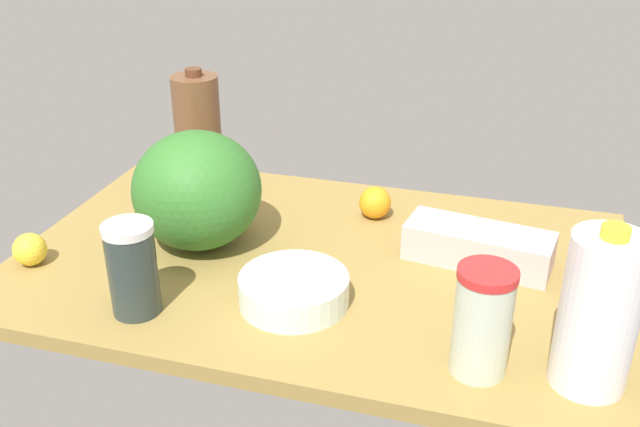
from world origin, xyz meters
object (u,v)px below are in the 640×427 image
tumbler_cup (482,321)px  shaker_bottle (132,269)px  watermelon (197,190)px  orange_by_jug (375,203)px  lemon_beside_bowl (30,249)px  milk_jug (599,313)px  egg_carton (478,246)px  chocolate_milk_jug (198,131)px  mixing_bowl (295,290)px

tumbler_cup → shaker_bottle: (59.01, 0.22, -0.52)cm
tumbler_cup → shaker_bottle: tumbler_cup is taller
watermelon → orange_by_jug: bearing=-145.7°
watermelon → lemon_beside_bowl: size_ratio=3.99×
milk_jug → egg_carton: milk_jug is taller
lemon_beside_bowl → milk_jug: bearing=176.3°
tumbler_cup → egg_carton: bearing=-84.9°
milk_jug → lemon_beside_bowl: bearing=-3.7°
orange_by_jug → watermelon: bearing=34.3°
tumbler_cup → lemon_beside_bowl: size_ratio=2.78×
watermelon → lemon_beside_bowl: bearing=31.3°
chocolate_milk_jug → orange_by_jug: chocolate_milk_jug is taller
milk_jug → tumbler_cup: bearing=6.3°
milk_jug → shaker_bottle: milk_jug is taller
egg_carton → milk_jug: bearing=129.9°
watermelon → milk_jug: (-74.93, 24.04, 0.49)cm
egg_carton → shaker_bottle: shaker_bottle is taller
milk_jug → chocolate_milk_jug: 102.19cm
mixing_bowl → lemon_beside_bowl: 54.08cm
shaker_bottle → mixing_bowl: (-25.92, -10.05, -5.83)cm
shaker_bottle → lemon_beside_bowl: shaker_bottle is taller
tumbler_cup → mixing_bowl: tumbler_cup is taller
shaker_bottle → lemon_beside_bowl: 29.94cm
milk_jug → mixing_bowl: 50.86cm
milk_jug → shaker_bottle: 75.31cm
orange_by_jug → lemon_beside_bowl: 71.99cm
milk_jug → orange_by_jug: bearing=-46.9°
egg_carton → lemon_beside_bowl: 87.84cm
watermelon → mixing_bowl: 31.65cm
tumbler_cup → lemon_beside_bowl: bearing=-5.6°
egg_carton → shaker_bottle: (55.98, 34.06, 4.91)cm
egg_carton → tumbler_cup: bearing=104.1°
watermelon → lemon_beside_bowl: (28.38, 17.29, -8.77)cm
tumbler_cup → mixing_bowl: (33.08, -9.82, -6.35)cm
watermelon → milk_jug: bearing=162.2°
shaker_bottle → chocolate_milk_jug: chocolate_milk_jug is taller
milk_jug → shaker_bottle: size_ratio=1.56×
watermelon → lemon_beside_bowl: watermelon is taller
tumbler_cup → orange_by_jug: bearing=-60.7°
chocolate_milk_jug → orange_by_jug: bearing=171.9°
watermelon → tumbler_cup: bearing=156.3°
mixing_bowl → watermelon: bearing=-31.9°
mixing_bowl → chocolate_milk_jug: size_ratio=0.69×
mixing_bowl → chocolate_milk_jug: (38.53, -44.26, 10.85)cm
mixing_bowl → lemon_beside_bowl: size_ratio=3.04×
watermelon → orange_by_jug: 39.69cm
shaker_bottle → lemon_beside_bowl: (28.13, -8.77, -5.30)cm
milk_jug → orange_by_jug: (42.88, -45.88, -8.94)cm
watermelon → mixing_bowl: watermelon is taller
watermelon → tumbler_cup: (-58.76, 25.83, -2.95)cm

